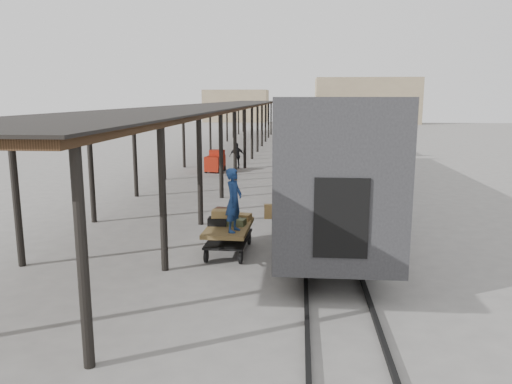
{
  "coord_description": "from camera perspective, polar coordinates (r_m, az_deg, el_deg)",
  "views": [
    {
      "loc": [
        2.27,
        -14.75,
        4.67
      ],
      "look_at": [
        0.91,
        0.72,
        1.7
      ],
      "focal_mm": 35.0,
      "sensor_mm": 36.0,
      "label": 1
    }
  ],
  "objects": [
    {
      "name": "suitcase_stack",
      "position": [
        15.33,
        -3.38,
        -2.88
      ],
      "size": [
        1.26,
        1.16,
        0.46
      ],
      "rotation": [
        0.0,
        0.0,
        -0.03
      ],
      "color": "#39393C",
      "rests_on": "baggage_cart"
    },
    {
      "name": "baggage_cart",
      "position": [
        15.11,
        -3.13,
        -4.62
      ],
      "size": [
        1.31,
        2.43,
        0.86
      ],
      "rotation": [
        0.0,
        0.0,
        -0.03
      ],
      "color": "brown",
      "rests_on": "ground"
    },
    {
      "name": "building_left",
      "position": [
        97.54,
        -2.25,
        9.83
      ],
      "size": [
        12.0,
        8.0,
        6.0
      ],
      "primitive_type": "cube",
      "color": "tan",
      "rests_on": "ground"
    },
    {
      "name": "ground",
      "position": [
        15.63,
        -3.59,
        -6.57
      ],
      "size": [
        160.0,
        160.0,
        0.0
      ],
      "primitive_type": "plane",
      "color": "slate",
      "rests_on": "ground"
    },
    {
      "name": "luggage_tug",
      "position": [
        31.6,
        -4.67,
        3.43
      ],
      "size": [
        1.18,
        1.67,
        1.36
      ],
      "rotation": [
        0.0,
        0.0,
        -0.17
      ],
      "color": "maroon",
      "rests_on": "ground"
    },
    {
      "name": "canopy",
      "position": [
        39.16,
        -3.36,
        9.83
      ],
      "size": [
        4.9,
        64.3,
        4.15
      ],
      "color": "#422B19",
      "rests_on": "ground"
    },
    {
      "name": "building_far",
      "position": [
        93.49,
        12.42,
        10.16
      ],
      "size": [
        18.0,
        10.0,
        8.0
      ],
      "primitive_type": "cube",
      "color": "tan",
      "rests_on": "ground"
    },
    {
      "name": "rails",
      "position": [
        48.97,
        6.11,
        5.36
      ],
      "size": [
        1.54,
        150.0,
        0.12
      ],
      "color": "black",
      "rests_on": "ground"
    },
    {
      "name": "pedestrian",
      "position": [
        32.93,
        -2.19,
        4.17
      ],
      "size": [
        1.09,
        0.75,
        1.72
      ],
      "primitive_type": "imported",
      "rotation": [
        0.0,
        0.0,
        3.5
      ],
      "color": "black",
      "rests_on": "ground"
    },
    {
      "name": "porter",
      "position": [
        14.19,
        -2.55,
        -0.94
      ],
      "size": [
        0.59,
        0.76,
        1.84
      ],
      "primitive_type": "imported",
      "rotation": [
        0.0,
        0.0,
        1.32
      ],
      "color": "navy",
      "rests_on": "baggage_cart"
    },
    {
      "name": "train",
      "position": [
        48.59,
        6.16,
        8.43
      ],
      "size": [
        3.45,
        76.01,
        4.01
      ],
      "color": "silver",
      "rests_on": "ground"
    }
  ]
}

